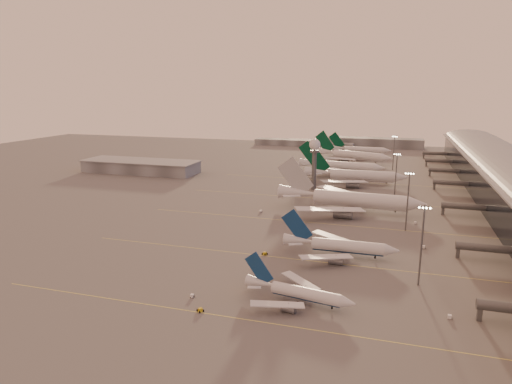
# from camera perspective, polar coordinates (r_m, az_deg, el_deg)

# --- Properties ---
(ground) EXTENTS (700.00, 700.00, 0.00)m
(ground) POSITION_cam_1_polar(r_m,az_deg,el_deg) (155.80, -2.45, -8.96)
(ground) COLOR #5F5D5D
(ground) RESTS_ON ground
(taxiway_markings) EXTENTS (180.00, 185.25, 0.02)m
(taxiway_markings) POSITION_cam_1_polar(r_m,az_deg,el_deg) (201.59, 11.04, -4.04)
(taxiway_markings) COLOR #EEE254
(taxiway_markings) RESTS_ON ground
(hangar) EXTENTS (82.00, 27.00, 8.50)m
(hangar) POSITION_cam_1_polar(r_m,az_deg,el_deg) (327.96, -14.20, 3.14)
(hangar) COLOR #5A5C61
(hangar) RESTS_ON ground
(radar_tower) EXTENTS (6.40, 6.40, 31.10)m
(radar_tower) POSITION_cam_1_polar(r_m,az_deg,el_deg) (262.45, 7.33, 4.73)
(radar_tower) COLOR #515358
(radar_tower) RESTS_ON ground
(mast_a) EXTENTS (3.60, 0.56, 25.00)m
(mast_a) POSITION_cam_1_polar(r_m,az_deg,el_deg) (143.50, 20.02, -5.88)
(mast_a) COLOR #515358
(mast_a) RESTS_ON ground
(mast_b) EXTENTS (3.60, 0.56, 25.00)m
(mast_b) POSITION_cam_1_polar(r_m,az_deg,el_deg) (196.32, 18.45, -0.78)
(mast_b) COLOR #515358
(mast_b) RESTS_ON ground
(mast_c) EXTENTS (3.60, 0.56, 25.00)m
(mast_c) POSITION_cam_1_polar(r_m,az_deg,el_deg) (250.10, 17.09, 2.17)
(mast_c) COLOR #515358
(mast_c) RESTS_ON ground
(mast_d) EXTENTS (3.60, 0.56, 25.00)m
(mast_d) POSITION_cam_1_polar(r_m,az_deg,el_deg) (339.04, 16.85, 4.90)
(mast_d) COLOR #515358
(mast_d) RESTS_ON ground
(distant_horizon) EXTENTS (165.00, 37.50, 9.00)m
(distant_horizon) POSITION_cam_1_polar(r_m,az_deg,el_deg) (466.71, 11.33, 6.06)
(distant_horizon) COLOR #5A5C61
(distant_horizon) RESTS_ON ground
(narrowbody_near) EXTENTS (32.41, 25.66, 12.75)m
(narrowbody_near) POSITION_cam_1_polar(r_m,az_deg,el_deg) (129.09, 5.30, -12.59)
(narrowbody_near) COLOR silver
(narrowbody_near) RESTS_ON ground
(narrowbody_mid) EXTENTS (41.16, 32.89, 16.09)m
(narrowbody_mid) POSITION_cam_1_polar(r_m,az_deg,el_deg) (163.63, 10.39, -6.85)
(narrowbody_mid) COLOR silver
(narrowbody_mid) RESTS_ON ground
(widebody_white) EXTENTS (71.38, 57.05, 25.09)m
(widebody_white) POSITION_cam_1_polar(r_m,az_deg,el_deg) (222.78, 11.65, -1.27)
(widebody_white) COLOR silver
(widebody_white) RESTS_ON ground
(greentail_a) EXTENTS (62.90, 50.75, 22.84)m
(greentail_a) POSITION_cam_1_polar(r_m,az_deg,el_deg) (286.21, 12.29, 1.78)
(greentail_a) COLOR silver
(greentail_a) RESTS_ON ground
(greentail_b) EXTENTS (59.72, 48.12, 21.68)m
(greentail_b) POSITION_cam_1_polar(r_m,az_deg,el_deg) (320.15, 10.60, 2.99)
(greentail_b) COLOR silver
(greentail_b) RESTS_ON ground
(greentail_c) EXTENTS (62.87, 49.91, 23.80)m
(greentail_c) POSITION_cam_1_polar(r_m,az_deg,el_deg) (369.16, 11.95, 4.30)
(greentail_c) COLOR silver
(greentail_c) RESTS_ON ground
(greentail_d) EXTENTS (54.22, 43.78, 19.69)m
(greentail_d) POSITION_cam_1_polar(r_m,az_deg,el_deg) (410.26, 12.85, 5.00)
(greentail_d) COLOR silver
(greentail_d) RESTS_ON ground
(gsv_truck_a) EXTENTS (5.02, 1.98, 2.01)m
(gsv_truck_a) POSITION_cam_1_polar(r_m,az_deg,el_deg) (133.20, -7.84, -12.56)
(gsv_truck_a) COLOR white
(gsv_truck_a) RESTS_ON ground
(gsv_tug_near) EXTENTS (3.56, 3.89, 0.96)m
(gsv_tug_near) POSITION_cam_1_polar(r_m,az_deg,el_deg) (125.69, -6.98, -14.44)
(gsv_tug_near) COLOR gold
(gsv_tug_near) RESTS_ON ground
(gsv_catering_a) EXTENTS (5.18, 2.94, 4.02)m
(gsv_catering_a) POSITION_cam_1_polar(r_m,az_deg,el_deg) (130.78, 23.19, -13.58)
(gsv_catering_a) COLOR white
(gsv_catering_a) RESTS_ON ground
(gsv_tug_mid) EXTENTS (4.11, 3.36, 1.02)m
(gsv_tug_mid) POSITION_cam_1_polar(r_m,az_deg,el_deg) (163.19, 1.10, -7.71)
(gsv_tug_mid) COLOR gold
(gsv_tug_mid) RESTS_ON ground
(gsv_truck_b) EXTENTS (5.88, 2.82, 2.28)m
(gsv_truck_b) POSITION_cam_1_polar(r_m,az_deg,el_deg) (180.11, 20.36, -6.32)
(gsv_truck_b) COLOR white
(gsv_truck_b) RESTS_ON ground
(gsv_truck_c) EXTENTS (5.74, 4.46, 2.22)m
(gsv_truck_c) POSITION_cam_1_polar(r_m,az_deg,el_deg) (216.85, 0.71, -2.27)
(gsv_truck_c) COLOR white
(gsv_truck_c) RESTS_ON ground
(gsv_catering_b) EXTENTS (5.31, 3.53, 4.01)m
(gsv_catering_b) POSITION_cam_1_polar(r_m,az_deg,el_deg) (210.43, 19.37, -3.25)
(gsv_catering_b) COLOR white
(gsv_catering_b) RESTS_ON ground
(gsv_tug_far) EXTENTS (3.34, 3.94, 0.97)m
(gsv_tug_far) POSITION_cam_1_polar(r_m,az_deg,el_deg) (253.93, 10.57, -0.37)
(gsv_tug_far) COLOR white
(gsv_tug_far) RESTS_ON ground
(gsv_truck_d) EXTENTS (1.93, 4.81, 1.92)m
(gsv_truck_d) POSITION_cam_1_polar(r_m,az_deg,el_deg) (275.97, 3.17, 1.00)
(gsv_truck_d) COLOR white
(gsv_truck_d) RESTS_ON ground
(gsv_tug_hangar) EXTENTS (4.06, 3.60, 1.00)m
(gsv_tug_hangar) POSITION_cam_1_polar(r_m,az_deg,el_deg) (305.81, 16.49, 1.58)
(gsv_tug_hangar) COLOR gold
(gsv_tug_hangar) RESTS_ON ground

